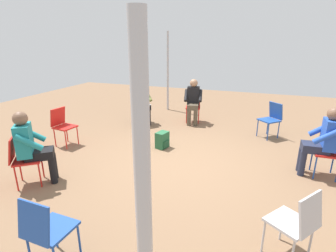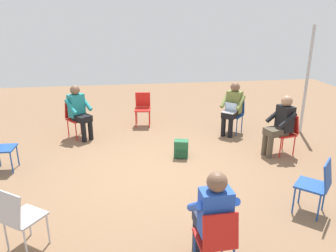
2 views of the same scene
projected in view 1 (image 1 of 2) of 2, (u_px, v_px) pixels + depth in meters
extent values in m
plane|color=brown|center=(177.00, 162.00, 5.11)|extent=(15.77, 15.77, 0.00)
cube|color=#1E4799|center=(52.00, 229.00, 2.67)|extent=(0.41, 0.41, 0.03)
cylinder|color=#1E4799|center=(55.00, 232.00, 2.96)|extent=(0.02, 0.02, 0.42)
cylinder|color=#1E4799|center=(79.00, 240.00, 2.83)|extent=(0.02, 0.02, 0.42)
cube|color=#1E4799|center=(33.00, 223.00, 2.44)|extent=(0.38, 0.11, 0.40)
cube|color=#B7B7BC|center=(289.00, 222.00, 2.77)|extent=(0.56, 0.56, 0.03)
cylinder|color=#B7B7BC|center=(263.00, 236.00, 2.89)|extent=(0.02, 0.02, 0.42)
cylinder|color=#B7B7BC|center=(282.00, 225.00, 3.07)|extent=(0.02, 0.02, 0.42)
cylinder|color=#B7B7BC|center=(310.00, 243.00, 2.80)|extent=(0.02, 0.02, 0.42)
cube|color=#B7B7BC|center=(311.00, 215.00, 2.56)|extent=(0.30, 0.36, 0.40)
cube|color=red|center=(193.00, 107.00, 7.49)|extent=(0.48, 0.48, 0.03)
cylinder|color=red|center=(199.00, 117.00, 7.38)|extent=(0.02, 0.02, 0.42)
cylinder|color=red|center=(186.00, 116.00, 7.43)|extent=(0.02, 0.02, 0.42)
cylinder|color=red|center=(199.00, 113.00, 7.70)|extent=(0.02, 0.02, 0.42)
cylinder|color=red|center=(187.00, 113.00, 7.75)|extent=(0.02, 0.02, 0.42)
cube|color=red|center=(194.00, 99.00, 7.60)|extent=(0.39, 0.17, 0.40)
cube|color=#1E4799|center=(141.00, 108.00, 7.43)|extent=(0.56, 0.56, 0.03)
cylinder|color=#1E4799|center=(149.00, 116.00, 7.44)|extent=(0.02, 0.02, 0.42)
cylinder|color=#1E4799|center=(138.00, 118.00, 7.28)|extent=(0.02, 0.02, 0.42)
cylinder|color=#1E4799|center=(144.00, 113.00, 7.72)|extent=(0.02, 0.02, 0.42)
cylinder|color=#1E4799|center=(133.00, 115.00, 7.57)|extent=(0.02, 0.02, 0.42)
cube|color=#1E4799|center=(138.00, 99.00, 7.52)|extent=(0.32, 0.35, 0.40)
cube|color=red|center=(326.00, 153.00, 4.47)|extent=(0.42, 0.42, 0.03)
cylinder|color=#1E4799|center=(315.00, 168.00, 4.43)|extent=(0.02, 0.02, 0.42)
cylinder|color=#1E4799|center=(311.00, 160.00, 4.74)|extent=(0.02, 0.02, 0.42)
cylinder|color=#1E4799|center=(333.00, 162.00, 4.64)|extent=(0.02, 0.02, 0.42)
cube|color=red|center=(28.00, 160.00, 4.22)|extent=(0.56, 0.56, 0.03)
cylinder|color=red|center=(43.00, 166.00, 4.49)|extent=(0.02, 0.02, 0.42)
cylinder|color=red|center=(40.00, 175.00, 4.19)|extent=(0.02, 0.02, 0.42)
cylinder|color=red|center=(20.00, 169.00, 4.39)|extent=(0.02, 0.02, 0.42)
cylinder|color=red|center=(16.00, 179.00, 4.08)|extent=(0.02, 0.02, 0.42)
cube|color=red|center=(12.00, 149.00, 4.09)|extent=(0.31, 0.35, 0.40)
cube|color=#1E4799|center=(269.00, 120.00, 6.29)|extent=(0.57, 0.57, 0.03)
cylinder|color=#1E4799|center=(268.00, 132.00, 6.14)|extent=(0.02, 0.02, 0.42)
cylinder|color=#1E4799|center=(257.00, 128.00, 6.43)|extent=(0.02, 0.02, 0.42)
cylinder|color=#1E4799|center=(278.00, 130.00, 6.28)|extent=(0.02, 0.02, 0.42)
cylinder|color=#1E4799|center=(268.00, 126.00, 6.57)|extent=(0.02, 0.02, 0.42)
cube|color=#1E4799|center=(276.00, 111.00, 6.30)|extent=(0.34, 0.33, 0.40)
cube|color=red|center=(65.00, 127.00, 5.80)|extent=(0.45, 0.45, 0.03)
cylinder|color=red|center=(78.00, 135.00, 5.94)|extent=(0.02, 0.02, 0.42)
cylinder|color=red|center=(66.00, 140.00, 5.65)|extent=(0.02, 0.02, 0.42)
cylinder|color=red|center=(67.00, 133.00, 6.09)|extent=(0.02, 0.02, 0.42)
cylinder|color=red|center=(55.00, 138.00, 5.80)|extent=(0.02, 0.02, 0.42)
cube|color=red|center=(58.00, 117.00, 5.81)|extent=(0.14, 0.39, 0.40)
cylinder|color=black|center=(149.00, 118.00, 7.24)|extent=(0.11, 0.11, 0.45)
cylinder|color=black|center=(143.00, 119.00, 7.16)|extent=(0.11, 0.11, 0.45)
cube|color=black|center=(143.00, 107.00, 7.25)|extent=(0.51, 0.50, 0.14)
cube|color=olive|center=(140.00, 96.00, 7.33)|extent=(0.39, 0.40, 0.52)
sphere|color=brown|center=(140.00, 83.00, 7.21)|extent=(0.22, 0.22, 0.22)
cylinder|color=olive|center=(148.00, 95.00, 7.32)|extent=(0.36, 0.33, 0.31)
cylinder|color=olive|center=(135.00, 97.00, 7.14)|extent=(0.36, 0.33, 0.31)
cube|color=#9EA0A5|center=(145.00, 105.00, 7.13)|extent=(0.36, 0.37, 0.02)
cube|color=#B2D1F2|center=(143.00, 100.00, 7.19)|extent=(0.24, 0.26, 0.20)
cylinder|color=#23283D|center=(302.00, 163.00, 4.56)|extent=(0.11, 0.11, 0.45)
cylinder|color=#23283D|center=(301.00, 159.00, 4.72)|extent=(0.11, 0.11, 0.45)
cube|color=#23283D|center=(315.00, 148.00, 4.50)|extent=(0.43, 0.32, 0.14)
cube|color=blue|center=(330.00, 135.00, 4.36)|extent=(0.23, 0.35, 0.52)
sphere|color=brown|center=(335.00, 114.00, 4.25)|extent=(0.22, 0.22, 0.22)
cylinder|color=blue|center=(327.00, 137.00, 4.20)|extent=(0.40, 0.11, 0.31)
cylinder|color=blue|center=(321.00, 129.00, 4.56)|extent=(0.40, 0.11, 0.31)
cylinder|color=black|center=(54.00, 166.00, 4.47)|extent=(0.11, 0.11, 0.45)
cylinder|color=black|center=(53.00, 171.00, 4.31)|extent=(0.11, 0.11, 0.45)
cube|color=black|center=(40.00, 154.00, 4.25)|extent=(0.52, 0.50, 0.14)
cube|color=teal|center=(24.00, 140.00, 4.11)|extent=(0.38, 0.40, 0.52)
sphere|color=brown|center=(20.00, 119.00, 4.00)|extent=(0.22, 0.22, 0.22)
cylinder|color=teal|center=(33.00, 134.00, 4.32)|extent=(0.36, 0.32, 0.31)
cylinder|color=teal|center=(29.00, 143.00, 3.96)|extent=(0.36, 0.32, 0.31)
cylinder|color=#4C4233|center=(195.00, 118.00, 7.21)|extent=(0.11, 0.11, 0.45)
cylinder|color=#4C4233|center=(189.00, 118.00, 7.24)|extent=(0.11, 0.11, 0.45)
cube|color=#4C4233|center=(193.00, 106.00, 7.29)|extent=(0.38, 0.47, 0.14)
cube|color=black|center=(193.00, 96.00, 7.39)|extent=(0.38, 0.29, 0.52)
sphere|color=#A87A5B|center=(194.00, 83.00, 7.28)|extent=(0.22, 0.22, 0.22)
cylinder|color=black|center=(200.00, 96.00, 7.26)|extent=(0.17, 0.41, 0.31)
cylinder|color=black|center=(186.00, 95.00, 7.31)|extent=(0.17, 0.41, 0.31)
cube|color=#235B38|center=(162.00, 140.00, 5.75)|extent=(0.26, 0.32, 0.36)
cube|color=#1C492C|center=(162.00, 143.00, 5.78)|extent=(0.29, 0.25, 0.16)
cylinder|color=#B2B2B7|center=(168.00, 72.00, 8.58)|extent=(0.07, 0.07, 2.54)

